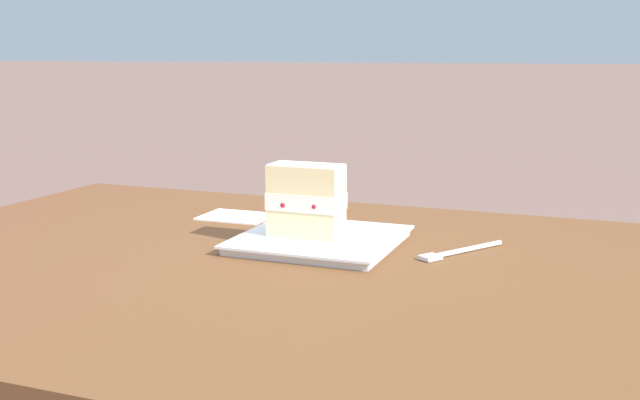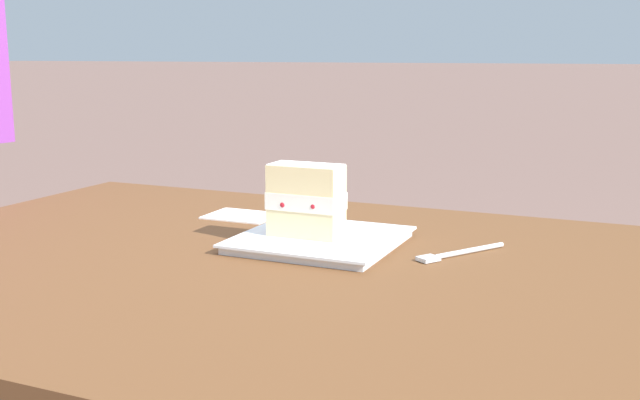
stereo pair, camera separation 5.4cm
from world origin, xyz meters
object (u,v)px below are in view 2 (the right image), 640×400
at_px(patio_table, 253,322).
at_px(paper_napkin, 241,216).
at_px(dessert_plate, 320,240).
at_px(cake_slice, 306,200).
at_px(dessert_fork, 457,253).

xyz_separation_m(patio_table, paper_napkin, (0.16, -0.26, 0.10)).
height_order(patio_table, dessert_plate, dessert_plate).
relative_size(dessert_plate, paper_napkin, 1.94).
xyz_separation_m(cake_slice, paper_napkin, (0.20, -0.15, -0.07)).
distance_m(cake_slice, dessert_fork, 0.25).
height_order(patio_table, cake_slice, cake_slice).
height_order(patio_table, dessert_fork, dessert_fork).
bearing_deg(paper_napkin, dessert_plate, 148.27).
bearing_deg(dessert_fork, paper_napkin, -14.54).
bearing_deg(cake_slice, paper_napkin, -36.07).
xyz_separation_m(dessert_plate, paper_napkin, (0.22, -0.14, -0.01)).
bearing_deg(patio_table, cake_slice, -110.91).
relative_size(patio_table, dessert_fork, 8.65).
bearing_deg(dessert_plate, cake_slice, 28.79).
height_order(dessert_fork, paper_napkin, dessert_fork).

